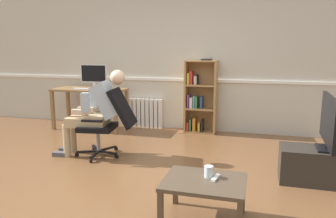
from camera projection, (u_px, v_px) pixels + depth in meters
name	position (u px, v px, depth m)	size (l,w,h in m)	color
ground_plane	(134.00, 183.00, 3.57)	(18.00, 18.00, 0.00)	brown
back_wall	(187.00, 56.00, 5.83)	(12.00, 0.13, 2.70)	beige
computer_desk	(90.00, 94.00, 5.95)	(1.34, 0.59, 0.76)	olive
imac_monitor	(94.00, 74.00, 5.94)	(0.53, 0.14, 0.44)	silver
keyboard	(84.00, 89.00, 5.81)	(0.39, 0.12, 0.02)	silver
computer_mouse	(99.00, 89.00, 5.75)	(0.06, 0.10, 0.03)	white
bookshelf	(199.00, 98.00, 5.69)	(0.56, 0.29, 1.31)	#AD7F4C
radiator	(143.00, 113.00, 6.14)	(0.75, 0.08, 0.55)	white
office_chair	(109.00, 120.00, 4.40)	(0.84, 0.63, 0.95)	black
person_seated	(96.00, 110.00, 4.40)	(1.04, 0.45, 1.20)	tan
tv_stand	(324.00, 166.00, 3.55)	(0.95, 0.43, 0.39)	#2D2823
tv_screen	(329.00, 122.00, 3.46)	(0.21, 0.92, 0.59)	black
coffee_table	(204.00, 186.00, 2.74)	(0.69, 0.55, 0.38)	#4C3D2D
drinking_glass	(209.00, 172.00, 2.78)	(0.08, 0.08, 0.10)	silver
spare_remote	(216.00, 178.00, 2.75)	(0.04, 0.15, 0.02)	white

